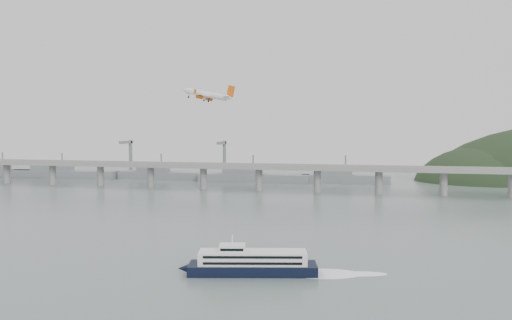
# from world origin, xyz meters

# --- Properties ---
(ground) EXTENTS (900.00, 900.00, 0.00)m
(ground) POSITION_xyz_m (0.00, 0.00, 0.00)
(ground) COLOR slate
(ground) RESTS_ON ground
(bridge) EXTENTS (800.00, 22.00, 23.90)m
(bridge) POSITION_xyz_m (-1.15, 200.00, 17.65)
(bridge) COLOR gray
(bridge) RESTS_ON ground
(distant_fleet) EXTENTS (453.00, 60.90, 40.00)m
(distant_fleet) POSITION_xyz_m (-155.36, 265.08, 6.22)
(distant_fleet) COLOR slate
(distant_fleet) RESTS_ON ground
(ferry) EXTENTS (77.23, 25.48, 14.71)m
(ferry) POSITION_xyz_m (19.91, -39.22, 3.99)
(ferry) COLOR black
(ferry) RESTS_ON ground
(airliner) EXTENTS (40.63, 37.29, 11.00)m
(airliner) POSITION_xyz_m (-42.69, 98.65, 75.73)
(airliner) COLOR white
(airliner) RESTS_ON ground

